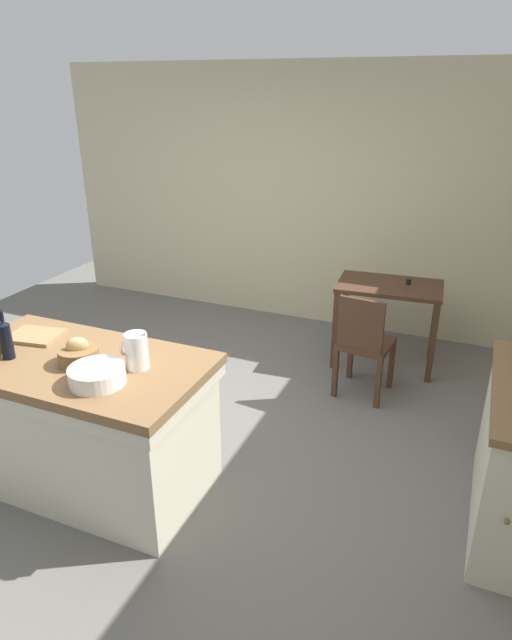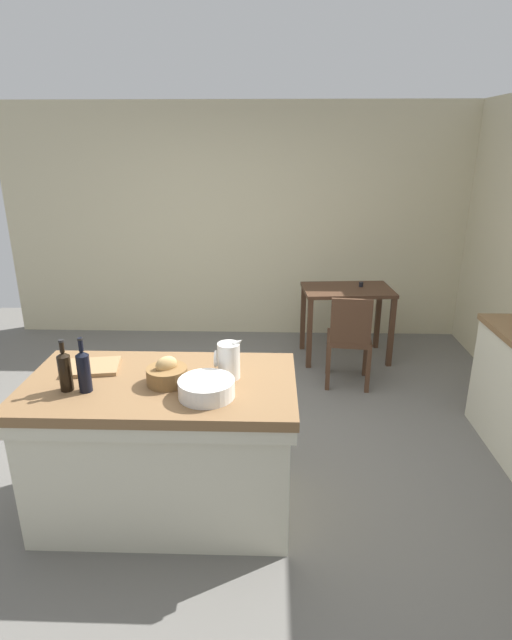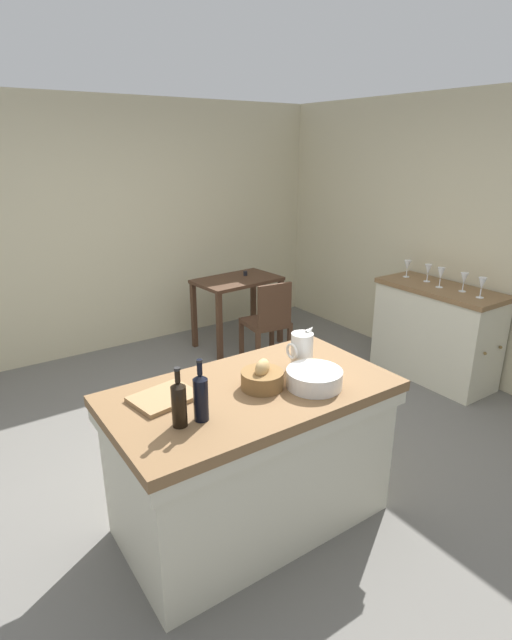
{
  "view_description": "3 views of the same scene",
  "coord_description": "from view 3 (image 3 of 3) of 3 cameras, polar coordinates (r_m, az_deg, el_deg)",
  "views": [
    {
      "loc": [
        1.82,
        -2.8,
        2.37
      ],
      "look_at": [
        0.49,
        0.37,
        0.89
      ],
      "focal_mm": 30.71,
      "sensor_mm": 36.0,
      "label": 1
    },
    {
      "loc": [
        0.37,
        -3.16,
        2.18
      ],
      "look_at": [
        0.26,
        0.32,
        0.94
      ],
      "focal_mm": 28.23,
      "sensor_mm": 36.0,
      "label": 2
    },
    {
      "loc": [
        -1.6,
        -2.56,
        2.12
      ],
      "look_at": [
        0.34,
        0.28,
        0.9
      ],
      "focal_mm": 27.69,
      "sensor_mm": 36.0,
      "label": 3
    }
  ],
  "objects": [
    {
      "name": "wine_bottle_amber",
      "position": [
        2.34,
        -8.89,
        -9.42
      ],
      "size": [
        0.07,
        0.07,
        0.3
      ],
      "color": "black",
      "rests_on": "island_table"
    },
    {
      "name": "wall_right",
      "position": [
        4.99,
        24.22,
        8.33
      ],
      "size": [
        0.12,
        5.2,
        2.6
      ],
      "primitive_type": "cube",
      "color": "beige",
      "rests_on": "ground"
    },
    {
      "name": "wine_bottle_dark",
      "position": [
        2.37,
        -6.4,
        -8.71
      ],
      "size": [
        0.07,
        0.07,
        0.31
      ],
      "color": "black",
      "rests_on": "island_table"
    },
    {
      "name": "wooden_chair",
      "position": [
        4.88,
        1.42,
        -0.14
      ],
      "size": [
        0.44,
        0.44,
        0.89
      ],
      "color": "#472D1E",
      "rests_on": "ground"
    },
    {
      "name": "wall_back",
      "position": [
        5.47,
        -17.17,
        10.01
      ],
      "size": [
        5.32,
        0.12,
        2.6
      ],
      "primitive_type": "cube",
      "color": "beige",
      "rests_on": "ground"
    },
    {
      "name": "wash_bowl",
      "position": [
        2.72,
        6.75,
        -6.7
      ],
      "size": [
        0.31,
        0.31,
        0.1
      ],
      "primitive_type": "cylinder",
      "color": "silver",
      "rests_on": "island_table"
    },
    {
      "name": "side_cabinet",
      "position": [
        4.97,
        20.03,
        -1.36
      ],
      "size": [
        0.52,
        1.17,
        0.9
      ],
      "color": "brown",
      "rests_on": "ground"
    },
    {
      "name": "writing_desk",
      "position": [
        5.39,
        -2.17,
        3.51
      ],
      "size": [
        0.94,
        0.63,
        0.81
      ],
      "color": "#472D1E",
      "rests_on": "ground"
    },
    {
      "name": "bread_basket",
      "position": [
        2.68,
        0.73,
        -6.72
      ],
      "size": [
        0.23,
        0.23,
        0.17
      ],
      "color": "brown",
      "rests_on": "island_table"
    },
    {
      "name": "wine_glass_right",
      "position": [
        4.95,
        19.27,
        5.49
      ],
      "size": [
        0.07,
        0.07,
        0.17
      ],
      "color": "white",
      "rests_on": "side_cabinet"
    },
    {
      "name": "island_table",
      "position": [
        2.91,
        -0.44,
        -14.98
      ],
      "size": [
        1.56,
        0.86,
        0.88
      ],
      "color": "brown",
      "rests_on": "ground"
    },
    {
      "name": "ground_plane",
      "position": [
        3.69,
        -1.97,
        -15.6
      ],
      "size": [
        6.76,
        6.76,
        0.0
      ],
      "primitive_type": "plane",
      "color": "#66635E"
    },
    {
      "name": "wine_glass_far_left",
      "position": [
        4.57,
        24.65,
        3.81
      ],
      "size": [
        0.07,
        0.07,
        0.18
      ],
      "color": "white",
      "rests_on": "side_cabinet"
    },
    {
      "name": "cutting_board",
      "position": [
        2.62,
        -10.57,
        -8.8
      ],
      "size": [
        0.36,
        0.3,
        0.02
      ],
      "primitive_type": "cube",
      "rotation": [
        0.0,
        0.0,
        0.17
      ],
      "color": "#99754C",
      "rests_on": "island_table"
    },
    {
      "name": "wine_glass_left",
      "position": [
        4.71,
        22.91,
        4.41
      ],
      "size": [
        0.07,
        0.07,
        0.17
      ],
      "color": "white",
      "rests_on": "side_cabinet"
    },
    {
      "name": "wine_glass_middle",
      "position": [
        4.77,
        20.58,
        5.01
      ],
      "size": [
        0.07,
        0.07,
        0.18
      ],
      "color": "white",
      "rests_on": "side_cabinet"
    },
    {
      "name": "wine_glass_far_right",
      "position": [
        5.06,
        17.09,
        6.03
      ],
      "size": [
        0.07,
        0.07,
        0.17
      ],
      "color": "white",
      "rests_on": "side_cabinet"
    },
    {
      "name": "pitcher",
      "position": [
        2.91,
        5.3,
        -3.46
      ],
      "size": [
        0.17,
        0.13,
        0.26
      ],
      "color": "silver",
      "rests_on": "island_table"
    }
  ]
}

